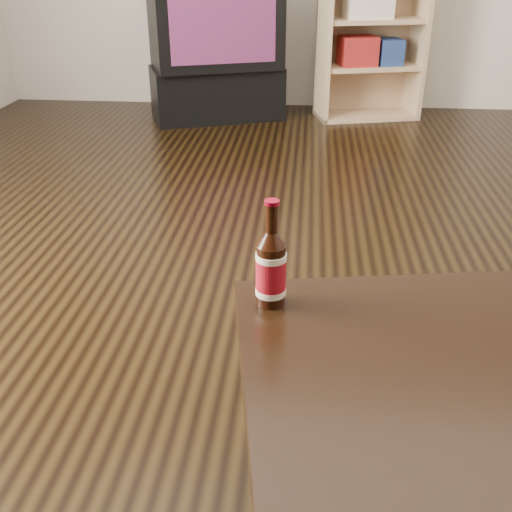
# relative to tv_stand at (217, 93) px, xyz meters

# --- Properties ---
(floor) EXTENTS (5.00, 6.00, 0.01)m
(floor) POSITION_rel_tv_stand_xyz_m (0.79, -2.56, -0.18)
(floor) COLOR black
(floor) RESTS_ON ground
(tv_stand) EXTENTS (1.00, 0.74, 0.36)m
(tv_stand) POSITION_rel_tv_stand_xyz_m (0.00, 0.00, 0.00)
(tv_stand) COLOR black
(tv_stand) RESTS_ON floor
(tv) EXTENTS (0.98, 0.80, 0.64)m
(tv) POSITION_rel_tv_stand_xyz_m (0.00, -0.00, 0.50)
(tv) COLOR black
(tv) RESTS_ON tv_stand
(bookshelf) EXTENTS (0.77, 0.49, 1.32)m
(bookshelf) POSITION_rel_tv_stand_xyz_m (1.06, 0.14, 0.51)
(bookshelf) COLOR tan
(bookshelf) RESTS_ON floor
(beer_bottle) EXTENTS (0.08, 0.08, 0.23)m
(beer_bottle) POSITION_rel_tv_stand_xyz_m (0.60, -3.25, 0.36)
(beer_bottle) COLOR black
(beer_bottle) RESTS_ON coffee_table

